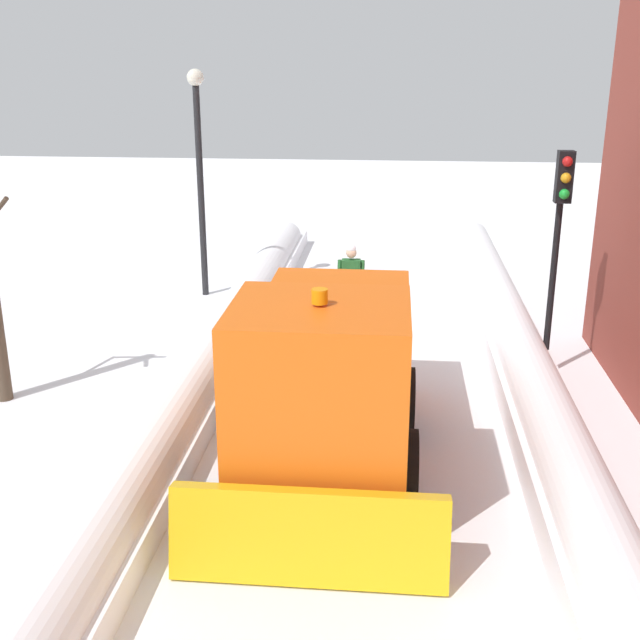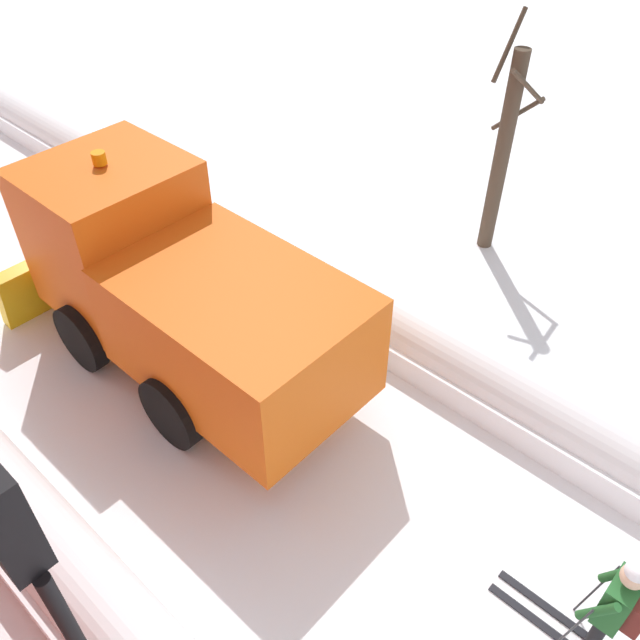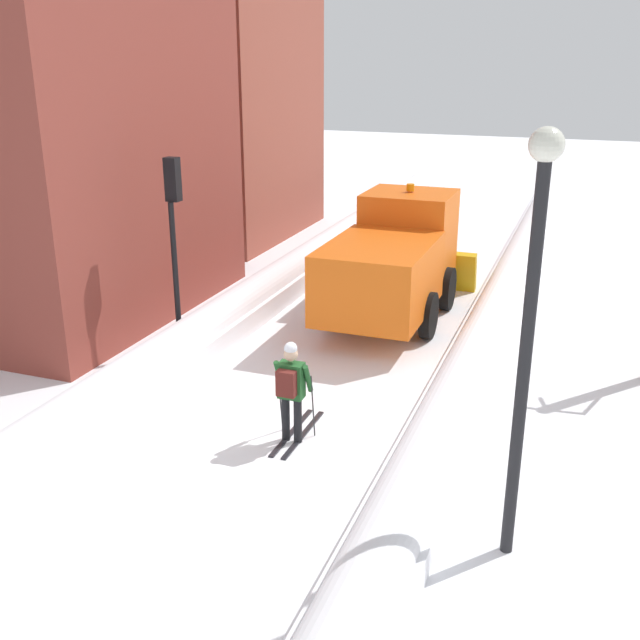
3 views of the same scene
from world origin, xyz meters
The scene contains 7 objects.
ground_plane centered at (0.00, 10.00, 0.00)m, with size 80.00×80.00×0.00m, color white.
snowbank_left centered at (-2.89, 10.00, 0.41)m, with size 1.10×36.00×0.97m.
snowbank_right centered at (2.89, 10.00, 0.35)m, with size 1.10×36.00×0.90m.
plow_truck centered at (0.42, 6.53, 1.48)m, with size 3.20×5.98×3.12m.
skier centered at (0.48, -0.20, 1.00)m, with size 0.62×1.80×1.81m.
traffic_light_pole centered at (-3.38, 2.80, 2.97)m, with size 0.28×0.42×4.23m.
street_lamp centered at (4.29, -1.94, 3.46)m, with size 0.40×0.40×5.51m.
Camera 1 is at (-0.44, 16.89, 5.74)m, focal length 43.97 mm.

